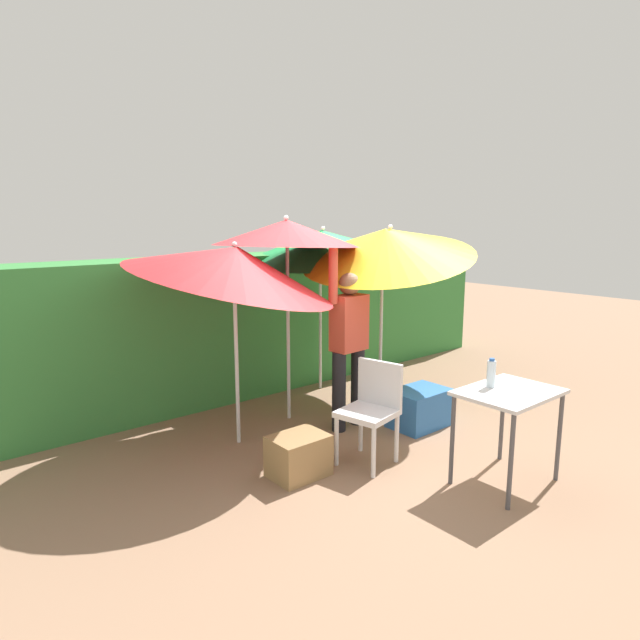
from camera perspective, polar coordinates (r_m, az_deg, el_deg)
ground_plane at (r=5.67m, az=1.98°, el=-11.44°), size 24.00×24.00×0.00m
hedge_row at (r=6.76m, az=-7.76°, el=-0.38°), size 8.00×0.70×1.70m
umbrella_rainbow at (r=5.99m, az=6.98°, el=7.93°), size 1.98×1.93×2.33m
umbrella_orange at (r=5.60m, az=-3.52°, el=9.07°), size 1.52×1.52×2.16m
umbrella_yellow at (r=5.06m, az=-8.98°, el=5.71°), size 2.02×1.98×2.18m
umbrella_navy at (r=6.64m, az=0.17°, el=7.97°), size 1.95×1.93×2.12m
person_vendor at (r=5.47m, az=3.04°, el=-1.99°), size 0.56×0.25×1.88m
chair_plastic at (r=4.84m, az=5.45°, el=-8.96°), size 0.52×0.52×0.89m
cooler_box at (r=5.79m, az=10.36°, el=-9.05°), size 0.60×0.43×0.39m
crate_cardboard at (r=4.68m, az=-2.27°, el=-14.05°), size 0.47×0.36×0.35m
folding_table at (r=4.64m, az=19.17°, el=-8.15°), size 0.80×0.60×0.78m
bottle_water at (r=4.62m, az=17.52°, el=-5.38°), size 0.07×0.07×0.24m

